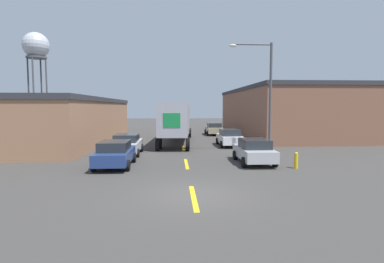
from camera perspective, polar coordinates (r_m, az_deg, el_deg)
The scene contains 13 objects.
ground_plane at distance 12.39m, azimuth 0.18°, elevation -11.86°, with size 160.00×160.00×0.00m, color #3D3A38.
road_centerline at distance 18.72m, azimuth -1.08°, elevation -6.15°, with size 0.20×17.28×0.01m.
warehouse_left at distance 33.71m, azimuth -26.37°, elevation 1.98°, with size 13.23×23.48×4.41m.
warehouse_right at distance 40.42m, azimuth 17.45°, elevation 3.66°, with size 12.71×24.28×5.86m.
semi_truck at distance 29.66m, azimuth -2.90°, elevation 2.40°, with size 3.54×13.69×3.89m.
parked_car_right_mid at distance 27.16m, azimuth 7.19°, elevation -1.12°, with size 2.07×4.18×1.53m.
parked_car_right_far at distance 37.75m, azimuth 4.19°, elevation 0.54°, with size 2.07×4.18×1.53m.
parked_car_left_near at distance 18.26m, azimuth -14.46°, elevation -4.08°, with size 2.07×4.18×1.53m.
parked_car_left_far at distance 22.68m, azimuth -12.27°, elevation -2.34°, with size 2.07×4.18×1.53m.
parked_car_right_near at distance 19.19m, azimuth 11.72°, elevation -3.61°, with size 2.07×4.18×1.53m.
water_tower at distance 62.51m, azimuth -27.58°, elevation 13.99°, with size 4.60×4.60×16.85m.
street_lamp at distance 23.57m, azimuth 13.79°, elevation 7.89°, with size 3.30×0.32×8.33m.
fire_hydrant at distance 18.26m, azimuth 19.20°, elevation -5.20°, with size 0.22×0.22×0.95m.
Camera 1 is at (-0.75, -11.85, 3.53)m, focal length 28.00 mm.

